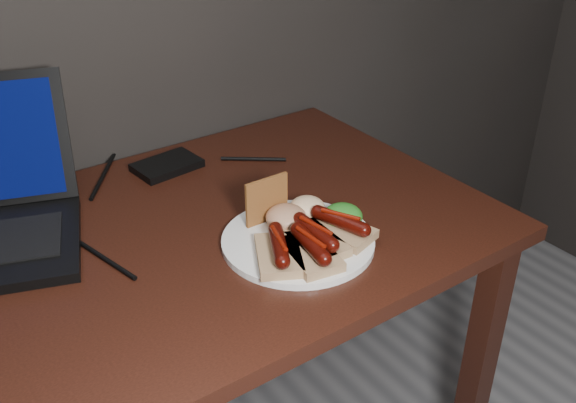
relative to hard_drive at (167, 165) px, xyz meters
The scene contains 12 objects.
desk 0.36m from the hard_drive, 133.60° to the right, with size 1.40×0.70×0.75m.
hard_drive is the anchor object (origin of this frame).
desk_cables 0.25m from the hard_drive, 157.66° to the right, with size 0.88×0.47×0.01m.
plate 0.39m from the hard_drive, 81.34° to the right, with size 0.26×0.26×0.01m, color white.
bread_sausage_left 0.42m from the hard_drive, 90.47° to the right, with size 0.12×0.13×0.04m.
bread_sausage_center 0.43m from the hard_drive, 80.90° to the right, with size 0.08×0.12×0.04m.
bread_sausage_right 0.44m from the hard_drive, 73.65° to the right, with size 0.10×0.13×0.04m.
bread_sausage_extra 0.45m from the hard_drive, 84.91° to the right, with size 0.09×0.13×0.04m.
crispbread 0.32m from the hard_drive, 81.35° to the right, with size 0.09×0.01×0.09m, color #AD632F.
salad_greens 0.43m from the hard_drive, 69.79° to the right, with size 0.07×0.07×0.04m, color #125B1A.
salsa_mound 0.35m from the hard_drive, 79.67° to the right, with size 0.07×0.07×0.04m, color maroon.
coleslaw_mound 0.36m from the hard_drive, 71.06° to the right, with size 0.06×0.06×0.04m, color #EFE8CF.
Camera 1 is at (-0.24, 0.50, 1.36)m, focal length 40.00 mm.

